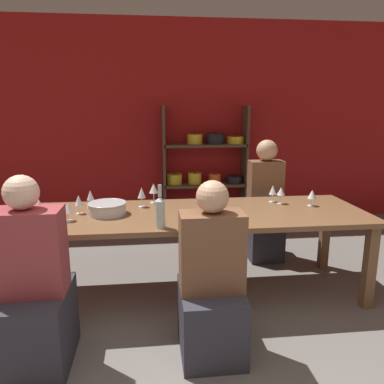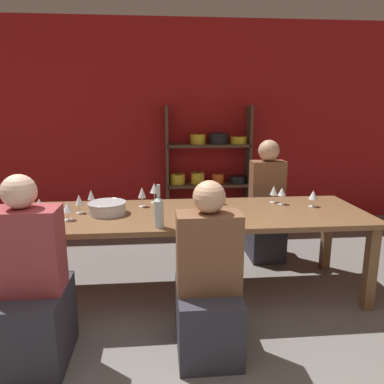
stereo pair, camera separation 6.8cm
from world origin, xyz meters
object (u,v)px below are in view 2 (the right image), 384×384
at_px(wine_bottle_green, 159,211).
at_px(person_near_a, 30,298).
at_px(wine_glass_red_b, 154,189).
at_px(wine_glass_white_d, 39,205).
at_px(cell_phone, 48,208).
at_px(dining_table, 193,221).
at_px(wine_glass_red_a, 282,192).
at_px(wine_glass_empty_b, 313,195).
at_px(wine_glass_empty_a, 213,195).
at_px(person_near_b, 208,293).
at_px(wine_glass_white_c, 79,200).
at_px(wine_glass_white_a, 68,208).
at_px(mixing_bowl, 107,207).
at_px(wine_glass_empty_c, 142,193).
at_px(wine_glass_red_c, 11,214).
at_px(wine_glass_white_b, 220,191).
at_px(wine_glass_white_e, 91,195).
at_px(wine_glass_empty_d, 274,191).
at_px(person_far_a, 266,214).
at_px(shelf_unit, 209,180).

height_order(wine_bottle_green, person_near_a, person_near_a).
bearing_deg(wine_bottle_green, wine_glass_red_b, 92.90).
height_order(wine_glass_white_d, cell_phone, wine_glass_white_d).
distance_m(dining_table, wine_glass_red_a, 0.86).
bearing_deg(wine_glass_empty_b, wine_glass_empty_a, 178.06).
bearing_deg(person_near_b, wine_glass_white_c, 137.84).
height_order(wine_glass_white_a, cell_phone, wine_glass_white_a).
height_order(mixing_bowl, wine_glass_white_d, wine_glass_white_d).
bearing_deg(wine_bottle_green, wine_glass_empty_b, 18.95).
bearing_deg(wine_glass_white_a, wine_glass_empty_c, 32.63).
bearing_deg(wine_glass_red_c, wine_bottle_green, -5.54).
bearing_deg(wine_glass_red_c, person_near_b, -21.18).
bearing_deg(person_near_a, cell_phone, 98.57).
xyz_separation_m(wine_glass_white_a, wine_glass_red_b, (0.66, 0.49, 0.03)).
relative_size(wine_glass_empty_a, person_near_a, 0.13).
distance_m(mixing_bowl, wine_glass_empty_a, 0.89).
bearing_deg(wine_glass_white_b, wine_glass_red_a, -6.77).
distance_m(wine_glass_white_a, wine_glass_red_b, 0.82).
height_order(wine_glass_white_b, wine_glass_red_c, wine_glass_white_b).
xyz_separation_m(wine_bottle_green, wine_glass_empty_a, (0.47, 0.49, -0.01)).
bearing_deg(wine_bottle_green, wine_glass_white_e, 133.03).
height_order(wine_glass_empty_c, person_near_b, person_near_b).
height_order(wine_glass_white_d, person_near_b, person_near_b).
relative_size(wine_glass_empty_b, wine_glass_white_d, 0.82).
height_order(wine_glass_white_c, wine_glass_empty_d, same).
relative_size(mixing_bowl, person_far_a, 0.25).
distance_m(wine_glass_white_b, wine_glass_red_c, 1.69).
height_order(person_near_a, person_near_b, person_near_a).
distance_m(wine_bottle_green, wine_glass_white_a, 0.74).
xyz_separation_m(wine_bottle_green, wine_glass_white_d, (-0.90, 0.24, 0.01)).
bearing_deg(wine_glass_white_e, wine_glass_empty_d, 0.42).
xyz_separation_m(wine_bottle_green, wine_glass_white_e, (-0.58, 0.62, -0.02)).
height_order(wine_glass_red_b, person_near_b, person_near_b).
height_order(wine_glass_white_c, person_far_a, person_far_a).
distance_m(wine_glass_empty_c, cell_phone, 0.82).
relative_size(wine_glass_empty_b, person_near_a, 0.12).
bearing_deg(cell_phone, shelf_unit, 46.81).
relative_size(wine_glass_white_a, wine_glass_empty_d, 0.90).
height_order(wine_glass_empty_a, wine_glass_red_b, wine_glass_red_b).
bearing_deg(wine_glass_white_a, person_near_b, -33.78).
bearing_deg(person_far_a, shelf_unit, -70.36).
height_order(wine_glass_empty_a, person_near_a, person_near_a).
relative_size(wine_glass_red_c, cell_phone, 0.86).
xyz_separation_m(wine_glass_empty_a, wine_glass_red_a, (0.63, 0.08, -0.01)).
height_order(wine_glass_white_b, wine_glass_empty_d, wine_glass_white_b).
xyz_separation_m(wine_glass_empty_d, cell_phone, (-1.99, -0.04, -0.10)).
xyz_separation_m(mixing_bowl, person_near_b, (0.72, -0.82, -0.36)).
xyz_separation_m(wine_glass_empty_b, person_near_b, (-1.04, -0.89, -0.41)).
bearing_deg(wine_glass_white_b, wine_glass_white_e, -179.52).
xyz_separation_m(wine_glass_empty_b, wine_glass_white_d, (-2.25, -0.22, 0.03)).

